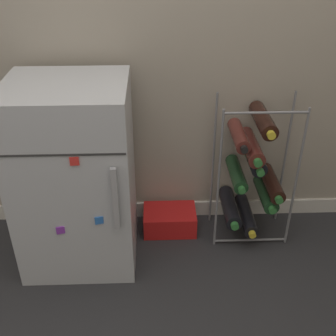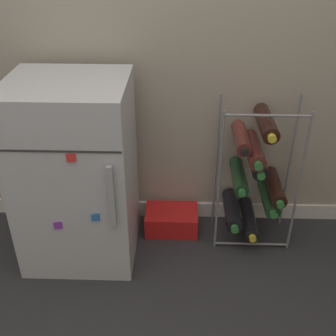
% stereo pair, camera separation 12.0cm
% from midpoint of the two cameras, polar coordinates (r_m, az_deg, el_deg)
% --- Properties ---
extents(ground_plane, '(14.00, 14.00, 0.00)m').
position_cam_midpoint_polar(ground_plane, '(2.04, 0.17, -15.68)').
color(ground_plane, '#28282B').
extents(mini_fridge, '(0.52, 0.49, 0.90)m').
position_cam_midpoint_polar(mini_fridge, '(2.00, -14.11, -1.22)').
color(mini_fridge, '#B7BABF').
rests_on(mini_fridge, ground_plane).
extents(wine_rack, '(0.39, 0.32, 0.76)m').
position_cam_midpoint_polar(wine_rack, '(2.14, 9.60, -0.62)').
color(wine_rack, slate).
rests_on(wine_rack, ground_plane).
extents(soda_box, '(0.28, 0.19, 0.12)m').
position_cam_midpoint_polar(soda_box, '(2.31, -1.27, -7.06)').
color(soda_box, red).
rests_on(soda_box, ground_plane).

